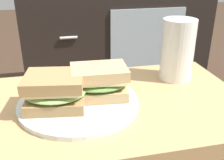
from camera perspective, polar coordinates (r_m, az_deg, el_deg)
side_table at (r=0.62m, az=0.99°, el=-11.72°), size 0.56×0.36×0.46m
tv_cabinet at (r=1.54m, az=0.38°, el=7.68°), size 0.96×0.46×0.58m
plate at (r=0.56m, az=-7.10°, el=-4.80°), size 0.25×0.25×0.01m
sandwich_front at (r=0.53m, az=-12.10°, el=-2.30°), size 0.13×0.11×0.07m
sandwich_back at (r=0.56m, az=-2.75°, el=-0.37°), size 0.13×0.10×0.07m
beer_glass at (r=0.68m, az=13.77°, el=6.04°), size 0.08×0.08×0.15m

